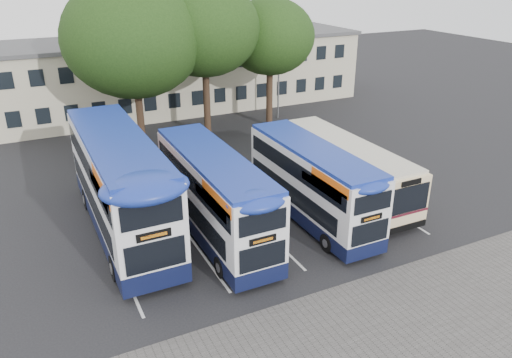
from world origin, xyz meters
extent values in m
plane|color=black|center=(0.00, 0.00, 0.00)|extent=(120.00, 120.00, 0.00)
cube|color=#595654|center=(-2.00, -5.00, 0.01)|extent=(40.00, 6.00, 0.01)
cube|color=silver|center=(-10.75, 5.00, 0.01)|extent=(0.12, 11.00, 0.01)
cube|color=silver|center=(-7.25, 5.00, 0.01)|extent=(0.12, 11.00, 0.01)
cube|color=silver|center=(-3.75, 5.00, 0.01)|extent=(0.12, 11.00, 0.01)
cube|color=silver|center=(-0.25, 5.00, 0.01)|extent=(0.12, 11.00, 0.01)
cube|color=silver|center=(3.25, 5.00, 0.01)|extent=(0.12, 11.00, 0.01)
cube|color=#C2B59C|center=(0.00, 27.00, 3.00)|extent=(32.00, 8.00, 6.00)
cube|color=#4C4C4F|center=(0.00, 27.00, 6.05)|extent=(32.40, 8.40, 0.30)
cube|color=black|center=(0.00, 22.98, 1.70)|extent=(30.00, 0.06, 1.20)
cube|color=black|center=(0.00, 22.98, 4.50)|extent=(30.00, 0.06, 1.20)
cylinder|color=gray|center=(6.00, 20.00, 4.50)|extent=(0.14, 0.14, 9.00)
cube|color=gray|center=(6.00, 20.00, 9.00)|extent=(0.12, 0.80, 0.12)
cube|color=gray|center=(6.00, 19.60, 8.95)|extent=(0.25, 0.50, 0.12)
cylinder|color=black|center=(-6.06, 17.81, 2.77)|extent=(0.50, 0.50, 5.55)
ellipsoid|color=#1A3110|center=(-6.06, 17.81, 7.55)|extent=(9.17, 9.17, 7.79)
cylinder|color=black|center=(-1.09, 17.91, 2.90)|extent=(0.50, 0.50, 5.80)
ellipsoid|color=#1A3110|center=(-1.09, 17.91, 7.88)|extent=(7.78, 7.78, 6.62)
cylinder|color=black|center=(4.34, 18.40, 2.56)|extent=(0.50, 0.50, 5.11)
ellipsoid|color=#1A3110|center=(4.34, 18.40, 6.95)|extent=(6.70, 6.70, 5.69)
cube|color=#0E1334|center=(-9.87, 6.28, 0.77)|extent=(2.76, 11.61, 0.88)
cube|color=white|center=(-9.87, 6.28, 2.93)|extent=(2.76, 11.61, 3.43)
cube|color=navy|center=(-9.87, 6.28, 4.70)|extent=(2.71, 11.38, 0.33)
cube|color=black|center=(-9.87, 6.61, 1.99)|extent=(2.80, 10.29, 1.11)
cube|color=black|center=(-9.87, 6.28, 3.70)|extent=(2.80, 10.95, 1.00)
cube|color=orange|center=(-8.48, 2.46, 4.31)|extent=(0.02, 3.54, 0.61)
cube|color=black|center=(-9.87, 0.44, 2.82)|extent=(1.33, 0.06, 0.33)
cylinder|color=black|center=(-11.12, 9.65, 0.55)|extent=(0.33, 1.11, 1.11)
cylinder|color=black|center=(-8.62, 9.65, 0.55)|extent=(0.33, 1.11, 1.11)
cylinder|color=black|center=(-11.12, 2.46, 0.55)|extent=(0.33, 1.11, 1.11)
cylinder|color=black|center=(-8.62, 2.46, 0.55)|extent=(0.33, 1.11, 1.11)
cube|color=#AD1E0B|center=(-8.47, 7.66, 3.70)|extent=(0.02, 4.42, 0.94)
cube|color=#0E1334|center=(-6.07, 3.96, 0.66)|extent=(2.35, 9.89, 0.75)
cube|color=white|center=(-6.07, 3.96, 2.50)|extent=(2.35, 9.89, 2.92)
cube|color=navy|center=(-6.07, 3.96, 4.00)|extent=(2.31, 9.69, 0.28)
cube|color=black|center=(-6.07, 4.25, 1.69)|extent=(2.39, 8.76, 0.94)
cube|color=black|center=(-6.07, 3.96, 3.15)|extent=(2.39, 9.32, 0.85)
cube|color=orange|center=(-4.89, 0.71, 3.67)|extent=(0.02, 3.01, 0.52)
cube|color=black|center=(-6.07, -1.01, 2.40)|extent=(1.13, 0.06, 0.28)
cylinder|color=black|center=(-7.14, 6.83, 0.47)|extent=(0.28, 0.94, 0.94)
cylinder|color=black|center=(-5.01, 6.83, 0.47)|extent=(0.28, 0.94, 0.94)
cylinder|color=black|center=(-7.14, 0.71, 0.47)|extent=(0.28, 0.94, 0.94)
cylinder|color=black|center=(-5.01, 0.71, 0.47)|extent=(0.28, 0.94, 0.94)
cube|color=#0E1334|center=(-1.06, 3.48, 0.62)|extent=(2.22, 9.30, 0.71)
cube|color=white|center=(-1.06, 3.48, 2.35)|extent=(2.22, 9.30, 2.75)
cube|color=navy|center=(-1.06, 3.48, 3.77)|extent=(2.17, 9.12, 0.27)
cube|color=black|center=(-1.06, 3.75, 1.59)|extent=(2.26, 8.24, 0.89)
cube|color=black|center=(-1.06, 3.48, 2.97)|extent=(2.26, 8.77, 0.80)
cube|color=orange|center=(0.06, 0.43, 3.46)|extent=(0.02, 2.84, 0.49)
cube|color=black|center=(-1.06, -1.20, 2.26)|extent=(1.06, 0.06, 0.27)
cylinder|color=black|center=(-2.06, 6.19, 0.44)|extent=(0.27, 0.89, 0.89)
cylinder|color=black|center=(-0.06, 6.19, 0.44)|extent=(0.27, 0.89, 0.89)
cylinder|color=black|center=(-2.06, 0.43, 0.44)|extent=(0.27, 0.89, 0.89)
cylinder|color=black|center=(-0.06, 0.43, 0.44)|extent=(0.27, 0.89, 0.89)
cube|color=beige|center=(2.03, 5.14, 1.64)|extent=(2.60, 10.39, 2.65)
cube|color=beige|center=(2.03, 5.14, 3.01)|extent=(2.49, 9.97, 0.21)
cube|color=black|center=(2.03, 5.66, 2.08)|extent=(2.64, 8.31, 0.93)
cube|color=#4F0F1D|center=(2.03, 5.14, 1.19)|extent=(2.63, 10.41, 0.12)
cube|color=black|center=(2.03, -0.07, 1.97)|extent=(2.28, 0.06, 1.35)
cylinder|color=black|center=(0.86, 1.61, 0.52)|extent=(0.31, 1.04, 1.04)
cylinder|color=black|center=(3.21, 1.61, 0.52)|extent=(0.31, 1.04, 1.04)
cylinder|color=black|center=(0.86, 8.26, 0.52)|extent=(0.31, 1.04, 1.04)
cylinder|color=black|center=(3.21, 8.26, 0.52)|extent=(0.31, 1.04, 1.04)
camera|label=1|loc=(-13.55, -15.64, 12.14)|focal=35.00mm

